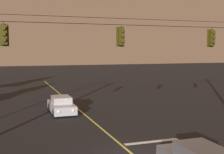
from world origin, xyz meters
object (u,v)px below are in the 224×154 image
at_px(traffic_light_centre, 212,38).
at_px(car_oncoming_lead, 61,105).
at_px(traffic_light_leftmost, 4,35).
at_px(traffic_light_left_inner, 121,37).

relative_size(traffic_light_centre, car_oncoming_lead, 0.28).
bearing_deg(car_oncoming_lead, traffic_light_leftmost, -115.22).
distance_m(traffic_light_centre, car_oncoming_lead, 13.31).
height_order(traffic_light_left_inner, traffic_light_centre, same).
relative_size(traffic_light_leftmost, traffic_light_left_inner, 1.00).
bearing_deg(traffic_light_left_inner, car_oncoming_lead, 101.56).
height_order(traffic_light_centre, car_oncoming_lead, traffic_light_centre).
xyz_separation_m(traffic_light_leftmost, traffic_light_left_inner, (6.21, 0.00, 0.00)).
xyz_separation_m(traffic_light_leftmost, traffic_light_centre, (12.29, 0.00, 0.00)).
bearing_deg(traffic_light_centre, traffic_light_leftmost, 180.00).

